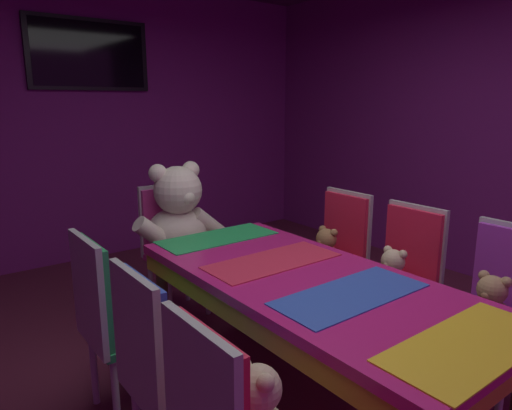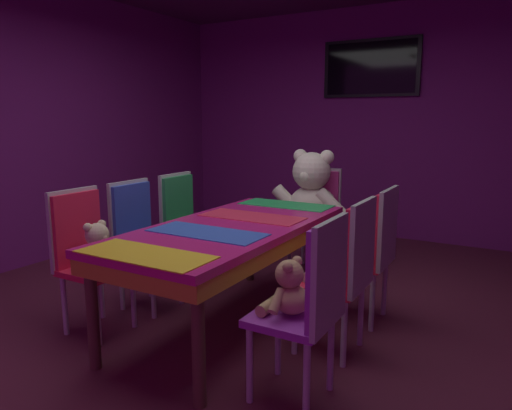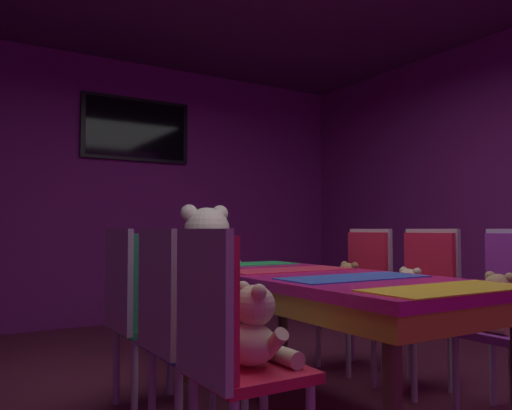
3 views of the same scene
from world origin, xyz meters
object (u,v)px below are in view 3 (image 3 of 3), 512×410
(teddy_left_0, at_px, (256,331))
(chair_left_1, at_px, (173,315))
(chair_left_0, at_px, (222,335))
(throne_chair, at_px, (198,278))
(wall_tv, at_px, (136,130))
(banquet_table, at_px, (318,290))
(teddy_right_0, at_px, (498,305))
(king_teddy_bear, at_px, (207,258))
(chair_right_2, at_px, (363,283))
(chair_right_1, at_px, (424,291))
(teddy_right_2, at_px, (348,286))
(teddy_right_1, at_px, (408,294))
(chair_left_2, at_px, (133,300))

(teddy_left_0, distance_m, chair_left_1, 0.52)
(chair_left_1, bearing_deg, chair_left_0, -91.83)
(teddy_left_0, xyz_separation_m, throne_chair, (0.72, 2.07, 0.00))
(chair_left_1, bearing_deg, wall_tv, 74.76)
(banquet_table, xyz_separation_m, teddy_right_0, (0.72, -0.58, -0.07))
(wall_tv, bearing_deg, king_teddy_bear, -90.00)
(chair_left_1, bearing_deg, chair_right_2, 19.05)
(chair_left_0, height_order, king_teddy_bear, king_teddy_bear)
(chair_left_0, bearing_deg, chair_right_2, 32.48)
(king_teddy_bear, bearing_deg, chair_right_2, 46.75)
(chair_right_2, xyz_separation_m, wall_tv, (-0.85, 2.54, 1.45))
(chair_left_0, relative_size, king_teddy_bear, 1.30)
(teddy_right_0, distance_m, chair_right_1, 0.60)
(chair_left_0, bearing_deg, teddy_right_2, 34.79)
(chair_left_1, bearing_deg, banquet_table, 1.50)
(teddy_left_0, distance_m, teddy_right_2, 1.80)
(wall_tv, bearing_deg, teddy_right_0, -78.88)
(wall_tv, bearing_deg, chair_right_1, -74.68)
(teddy_right_1, bearing_deg, banquet_table, 0.53)
(chair_left_0, relative_size, teddy_left_0, 2.90)
(chair_right_1, relative_size, wall_tv, 0.85)
(banquet_table, xyz_separation_m, teddy_right_2, (0.71, 0.57, -0.07))
(teddy_right_0, distance_m, throne_chair, 2.24)
(chair_left_1, height_order, wall_tv, wall_tv)
(chair_left_2, height_order, wall_tv, wall_tv)
(chair_left_0, distance_m, chair_left_1, 0.51)
(teddy_right_2, bearing_deg, chair_right_1, 104.07)
(banquet_table, relative_size, chair_right_1, 2.05)
(teddy_right_1, bearing_deg, chair_right_1, -180.00)
(teddy_right_0, bearing_deg, wall_tv, -78.88)
(teddy_right_0, xyz_separation_m, chair_right_2, (0.13, 1.15, 0.01))
(teddy_right_1, bearing_deg, king_teddy_bear, -62.63)
(teddy_left_0, bearing_deg, banquet_table, 36.25)
(chair_left_2, bearing_deg, chair_right_1, -17.49)
(teddy_right_2, height_order, wall_tv, wall_tv)
(teddy_left_0, relative_size, chair_right_1, 0.34)
(teddy_right_2, bearing_deg, chair_left_2, 0.84)
(chair_left_1, relative_size, king_teddy_bear, 1.30)
(banquet_table, height_order, wall_tv, wall_tv)
(teddy_left_0, bearing_deg, teddy_right_1, 20.58)
(throne_chair, xyz_separation_m, king_teddy_bear, (0.00, -0.17, 0.17))
(banquet_table, relative_size, teddy_right_2, 6.52)
(teddy_right_0, distance_m, chair_right_2, 1.15)
(banquet_table, xyz_separation_m, teddy_right_1, (0.71, 0.01, -0.07))
(teddy_right_0, xyz_separation_m, teddy_right_1, (-0.02, 0.59, -0.00))
(chair_left_1, bearing_deg, teddy_right_2, 20.66)
(banquet_table, relative_size, king_teddy_bear, 2.67)
(king_teddy_bear, bearing_deg, teddy_right_1, 27.37)
(teddy_right_1, xyz_separation_m, teddy_right_2, (0.00, 0.56, 0.00))
(chair_left_1, distance_m, wall_tv, 3.55)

